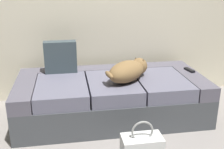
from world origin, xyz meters
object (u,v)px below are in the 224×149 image
object	(u,v)px
handbag	(142,149)
tv_remote	(189,70)
dog_tan	(129,70)
couch	(111,97)
throw_pillow	(61,57)

from	to	relation	value
handbag	tv_remote	bearing A→B (deg)	49.58
dog_tan	handbag	distance (m)	0.84
couch	handbag	xyz separation A→B (m)	(0.11, -0.85, -0.09)
throw_pillow	handbag	world-z (taller)	throw_pillow
couch	dog_tan	world-z (taller)	dog_tan
tv_remote	throw_pillow	distance (m)	1.41
tv_remote	throw_pillow	xyz separation A→B (m)	(-1.39, 0.19, 0.16)
couch	handbag	bearing A→B (deg)	-82.88
tv_remote	couch	bearing A→B (deg)	172.80
couch	handbag	size ratio (longest dim) A/B	5.08
dog_tan	couch	bearing A→B (deg)	144.59
tv_remote	throw_pillow	bearing A→B (deg)	160.45
couch	throw_pillow	xyz separation A→B (m)	(-0.51, 0.26, 0.39)
couch	handbag	distance (m)	0.86
couch	throw_pillow	bearing A→B (deg)	152.58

